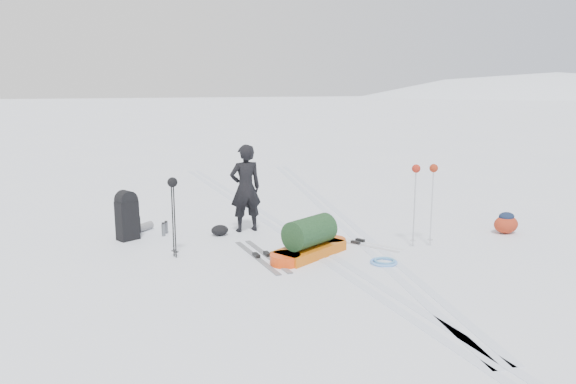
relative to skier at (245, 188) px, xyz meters
name	(u,v)px	position (x,y,z in m)	size (l,w,h in m)	color
ground	(304,242)	(0.79, -1.10, -0.84)	(200.00, 200.00, 0.00)	white
ski_tracks	(318,228)	(1.41, -0.23, -0.84)	(3.38, 17.97, 0.01)	silver
skier	(245,188)	(0.00, 0.00, 0.00)	(0.61, 0.40, 1.69)	black
pulk_sled	(310,241)	(0.62, -1.87, -0.59)	(1.72, 1.30, 0.66)	#C65B0B
expedition_rucksack	(129,216)	(-2.16, 0.14, -0.42)	(0.73, 0.95, 0.92)	black
ski_poles_black	(173,192)	(-1.51, -1.25, 0.25)	(0.16, 0.19, 1.33)	black
ski_poles_silver	(425,178)	(2.69, -1.95, 0.37)	(0.46, 0.19, 1.45)	#AFB2B6
touring_skis_grey	(262,256)	(-0.15, -1.70, -0.83)	(0.47, 1.93, 0.07)	gray
touring_skis_white	(358,243)	(1.70, -1.46, -0.83)	(1.19, 1.52, 0.06)	#BBBDC2
rope_coil	(384,262)	(1.61, -2.61, -0.82)	(0.57, 0.57, 0.05)	#629EEE
small_daypack	(506,223)	(4.67, -1.70, -0.64)	(0.60, 0.56, 0.41)	maroon
thermos_pair	(165,228)	(-1.53, 0.21, -0.72)	(0.16, 0.27, 0.26)	slate
stuff_sack	(220,230)	(-0.55, -0.17, -0.74)	(0.36, 0.29, 0.20)	black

